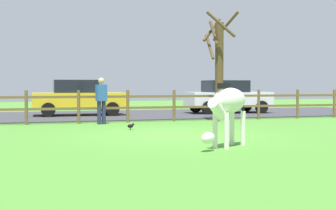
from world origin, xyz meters
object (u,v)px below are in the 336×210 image
crow_on_grass (131,126)px  parked_car_yellow (78,97)px  parked_car_white (227,96)px  zebra (228,105)px  bare_tree (219,65)px  visitor_near_fence (101,98)px

crow_on_grass → parked_car_yellow: 7.23m
parked_car_yellow → parked_car_white: same height
zebra → parked_car_white: parked_car_white is taller
parked_car_yellow → zebra: bearing=-82.0°
parked_car_yellow → parked_car_white: (7.08, -0.30, 0.00)m
bare_tree → parked_car_white: 5.00m
bare_tree → visitor_near_fence: bearing=-178.3°
zebra → parked_car_yellow: 12.07m
zebra → parked_car_white: (5.40, 11.65, -0.08)m
parked_car_white → zebra: bearing=-114.9°
bare_tree → visitor_near_fence: (-4.56, -0.14, -1.24)m
crow_on_grass → parked_car_white: (6.44, 6.87, 0.72)m
parked_car_white → visitor_near_fence: 8.15m
bare_tree → zebra: 8.13m
bare_tree → crow_on_grass: size_ratio=19.69×
bare_tree → parked_car_yellow: bare_tree is taller
bare_tree → parked_car_yellow: size_ratio=1.04×
zebra → parked_car_white: size_ratio=0.40×
zebra → parked_car_white: bearing=65.1°
parked_car_white → visitor_near_fence: size_ratio=2.47×
crow_on_grass → zebra: bearing=-77.8°
parked_car_yellow → visitor_near_fence: bearing=-87.7°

